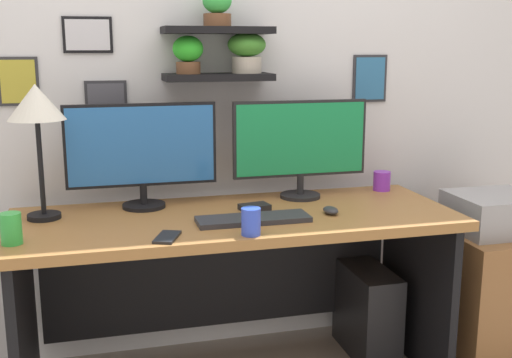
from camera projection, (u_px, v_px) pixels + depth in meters
back_wall_assembly at (213, 60)px, 2.81m from camera, size 4.40×0.24×2.70m
desk at (233, 258)px, 2.62m from camera, size 1.79×0.68×0.75m
monitor_left at (142, 151)px, 2.59m from camera, size 0.62×0.18×0.44m
monitor_right at (300, 144)px, 2.76m from camera, size 0.61×0.18×0.43m
keyboard at (253, 219)px, 2.42m from camera, size 0.44×0.14×0.02m
computer_mouse at (331, 210)px, 2.53m from camera, size 0.06×0.09×0.03m
desk_lamp at (36, 109)px, 2.37m from camera, size 0.22×0.22×0.53m
cell_phone at (167, 237)px, 2.21m from camera, size 0.12×0.16×0.01m
coffee_mug at (382, 181)px, 2.93m from camera, size 0.08×0.08×0.09m
pen_cup at (251, 222)px, 2.24m from camera, size 0.07×0.07×0.10m
scissors_tray at (255, 207)px, 2.59m from camera, size 0.13×0.10×0.02m
water_cup at (11, 229)px, 2.14m from camera, size 0.07×0.07×0.11m
drawer_cabinet at (489, 292)px, 2.90m from camera, size 0.44×0.50×0.59m
printer at (495, 213)px, 2.82m from camera, size 0.38×0.34×0.17m
computer_tower_right at (367, 311)px, 2.90m from camera, size 0.18×0.40×0.42m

